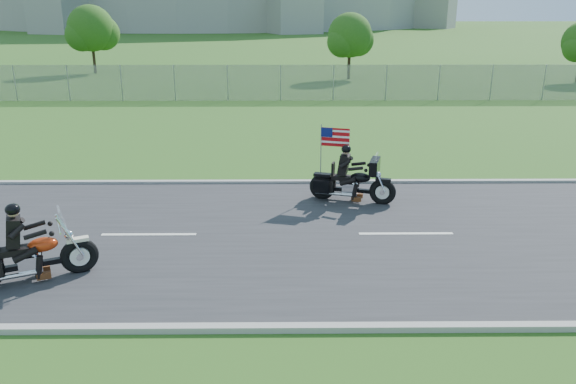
{
  "coord_description": "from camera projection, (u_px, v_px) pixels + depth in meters",
  "views": [
    {
      "loc": [
        1.13,
        -12.1,
        5.07
      ],
      "look_at": [
        1.24,
        0.0,
        1.08
      ],
      "focal_mm": 35.0,
      "sensor_mm": 36.0,
      "label": 1
    }
  ],
  "objects": [
    {
      "name": "road",
      "position": [
        235.0,
        235.0,
        13.07
      ],
      "size": [
        120.0,
        8.0,
        0.04
      ],
      "primitive_type": "cube",
      "color": "#28282B",
      "rests_on": "ground"
    },
    {
      "name": "ground",
      "position": [
        235.0,
        236.0,
        13.07
      ],
      "size": [
        420.0,
        420.0,
        0.0
      ],
      "primitive_type": "plane",
      "color": "#2A561B",
      "rests_on": "ground"
    },
    {
      "name": "curb_north",
      "position": [
        246.0,
        182.0,
        16.9
      ],
      "size": [
        120.0,
        0.18,
        0.12
      ],
      "primitive_type": "cube",
      "color": "#9E9B93",
      "rests_on": "ground"
    },
    {
      "name": "curb_south",
      "position": [
        215.0,
        329.0,
        9.21
      ],
      "size": [
        120.0,
        0.18,
        0.12
      ],
      "primitive_type": "cube",
      "color": "#9E9B93",
      "rests_on": "ground"
    },
    {
      "name": "motorcycle_lead",
      "position": [
        30.0,
        257.0,
        10.73
      ],
      "size": [
        2.29,
        1.25,
        1.64
      ],
      "rotation": [
        0.0,
        0.0,
        0.42
      ],
      "color": "black",
      "rests_on": "ground"
    },
    {
      "name": "motorcycle_follow",
      "position": [
        352.0,
        183.0,
        15.16
      ],
      "size": [
        2.32,
        1.08,
        1.98
      ],
      "rotation": [
        0.0,
        0.0,
        -0.28
      ],
      "color": "black",
      "rests_on": "ground"
    },
    {
      "name": "tree_fence_near",
      "position": [
        350.0,
        38.0,
        40.71
      ],
      "size": [
        3.52,
        3.28,
        4.75
      ],
      "color": "#382316",
      "rests_on": "ground"
    },
    {
      "name": "tree_fence_mid",
      "position": [
        92.0,
        31.0,
        44.24
      ],
      "size": [
        3.96,
        3.69,
        5.3
      ],
      "color": "#382316",
      "rests_on": "ground"
    },
    {
      "name": "fence",
      "position": [
        175.0,
        83.0,
        31.71
      ],
      "size": [
        60.0,
        0.03,
        2.0
      ],
      "primitive_type": "cube",
      "color": "gray",
      "rests_on": "ground"
    }
  ]
}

